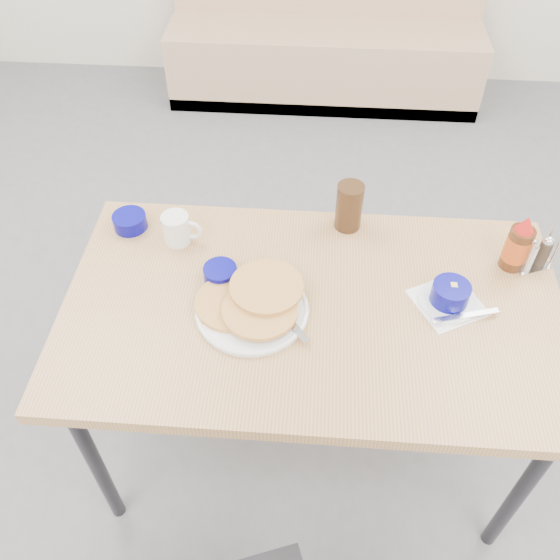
# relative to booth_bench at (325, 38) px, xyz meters

# --- Properties ---
(ground) EXTENTS (6.00, 6.00, 0.00)m
(ground) POSITION_rel_booth_bench_xyz_m (0.00, -2.78, -0.35)
(ground) COLOR slate
(ground) RESTS_ON ground
(booth_bench) EXTENTS (1.90, 0.56, 1.22)m
(booth_bench) POSITION_rel_booth_bench_xyz_m (0.00, 0.00, 0.00)
(booth_bench) COLOR tan
(booth_bench) RESTS_ON ground
(dining_table) EXTENTS (1.40, 0.80, 0.76)m
(dining_table) POSITION_rel_booth_bench_xyz_m (0.00, -2.53, 0.35)
(dining_table) COLOR tan
(dining_table) RESTS_ON ground
(pancake_plate) EXTENTS (0.32, 0.31, 0.06)m
(pancake_plate) POSITION_rel_booth_bench_xyz_m (-0.17, -2.56, 0.43)
(pancake_plate) COLOR white
(pancake_plate) RESTS_ON dining_table
(coffee_mug) EXTENTS (0.12, 0.08, 0.10)m
(coffee_mug) POSITION_rel_booth_bench_xyz_m (-0.42, -2.30, 0.46)
(coffee_mug) COLOR white
(coffee_mug) RESTS_ON dining_table
(grits_setting) EXTENTS (0.25, 0.23, 0.07)m
(grits_setting) POSITION_rel_booth_bench_xyz_m (0.37, -2.50, 0.44)
(grits_setting) COLOR white
(grits_setting) RESTS_ON dining_table
(creamer_bowl) EXTENTS (0.10, 0.10, 0.05)m
(creamer_bowl) POSITION_rel_booth_bench_xyz_m (-0.59, -2.25, 0.43)
(creamer_bowl) COLOR #060577
(creamer_bowl) RESTS_ON dining_table
(butter_bowl) EXTENTS (0.10, 0.10, 0.04)m
(butter_bowl) POSITION_rel_booth_bench_xyz_m (-0.27, -2.45, 0.43)
(butter_bowl) COLOR #060577
(butter_bowl) RESTS_ON dining_table
(amber_tumbler) EXTENTS (0.09, 0.09, 0.16)m
(amber_tumbler) POSITION_rel_booth_bench_xyz_m (0.09, -2.19, 0.49)
(amber_tumbler) COLOR #372211
(amber_tumbler) RESTS_ON dining_table
(condiment_caddy) EXTENTS (0.12, 0.10, 0.13)m
(condiment_caddy) POSITION_rel_booth_bench_xyz_m (0.64, -2.33, 0.45)
(condiment_caddy) COLOR silver
(condiment_caddy) RESTS_ON dining_table
(syrup_bottle) EXTENTS (0.07, 0.07, 0.19)m
(syrup_bottle) POSITION_rel_booth_bench_xyz_m (0.58, -2.33, 0.49)
(syrup_bottle) COLOR #47230F
(syrup_bottle) RESTS_ON dining_table
(sugar_wrapper) EXTENTS (0.04, 0.03, 0.00)m
(sugar_wrapper) POSITION_rel_booth_bench_xyz_m (-0.22, -2.63, 0.41)
(sugar_wrapper) COLOR #E24B51
(sugar_wrapper) RESTS_ON dining_table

